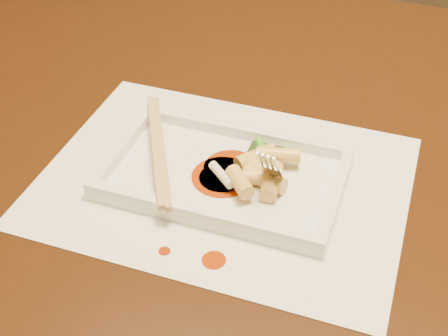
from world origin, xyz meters
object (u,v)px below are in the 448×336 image
(table, at_px, (210,191))
(plate_base, at_px, (224,178))
(placemat, at_px, (224,181))
(chopstick_a, at_px, (155,147))
(fork, at_px, (294,124))

(table, height_order, plate_base, plate_base)
(placemat, distance_m, chopstick_a, 0.09)
(table, distance_m, chopstick_a, 0.16)
(placemat, relative_size, chopstick_a, 2.00)
(chopstick_a, bearing_deg, table, 68.84)
(placemat, distance_m, fork, 0.11)
(placemat, relative_size, fork, 2.86)
(chopstick_a, relative_size, fork, 1.43)
(table, distance_m, fork, 0.23)
(table, height_order, chopstick_a, chopstick_a)
(table, bearing_deg, plate_base, -59.88)
(chopstick_a, height_order, fork, fork)
(placemat, height_order, chopstick_a, chopstick_a)
(table, relative_size, placemat, 3.50)
(plate_base, distance_m, fork, 0.11)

